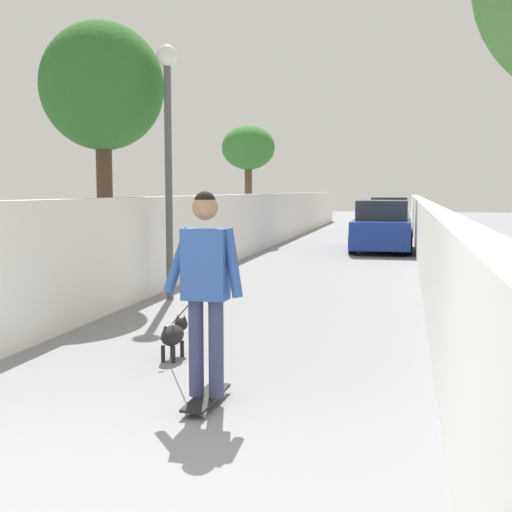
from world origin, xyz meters
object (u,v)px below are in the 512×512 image
lamp_post (168,127)px  skateboard (206,398)px  tree_left_far (102,89)px  tree_left_near (248,149)px  dog (174,334)px  person_skateboarder (206,277)px  car_far (389,216)px  car_near (382,227)px

lamp_post → skateboard: size_ratio=5.27×
tree_left_far → skateboard: 7.49m
tree_left_near → dog: size_ratio=2.33×
person_skateboarder → dog: (1.43, 0.82, -0.84)m
lamp_post → car_far: size_ratio=0.99×
dog → car_near: 13.78m
car_far → lamp_post: bearing=170.3°
lamp_post → skateboard: lamp_post is taller
lamp_post → person_skateboarder: bearing=-156.5°
tree_left_far → car_near: (9.56, -4.53, -2.90)m
car_far → dog: bearing=175.5°
person_skateboarder → dog: person_skateboarder is taller
skateboard → car_far: car_far is taller
person_skateboarder → car_near: size_ratio=0.43×
dog → tree_left_near: bearing=10.6°
person_skateboarder → dog: 1.85m
tree_left_near → person_skateboarder: size_ratio=2.32×
car_near → car_far: (8.71, -0.00, 0.00)m
lamp_post → tree_left_far: bearing=75.5°
tree_left_near → car_near: size_ratio=1.01×
skateboard → car_near: (15.09, -0.95, 0.65)m
tree_left_far → skateboard: (-5.53, -3.59, -3.55)m
car_near → car_far: bearing=-0.0°
tree_left_near → car_far: tree_left_near is taller
tree_left_far → car_far: bearing=-13.9°
lamp_post → dog: bearing=-159.1°
skateboard → dog: dog is taller
lamp_post → car_near: lamp_post is taller
lamp_post → car_far: bearing=-9.7°
skateboard → person_skateboarder: 1.05m
tree_left_near → car_far: size_ratio=0.95×
tree_left_far → skateboard: bearing=-147.0°
tree_left_near → car_near: bearing=-112.5°
skateboard → car_near: size_ratio=0.20×
tree_left_far → car_near: bearing=-25.4°
skateboard → tree_left_far: bearing=33.0°
tree_left_far → dog: size_ratio=2.73×
car_far → skateboard: bearing=177.7°
lamp_post → dog: (-3.75, -1.43, -2.63)m
lamp_post → car_near: size_ratio=1.04×
skateboard → person_skateboarder: bearing=143.1°
lamp_post → person_skateboarder: size_ratio=2.41×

